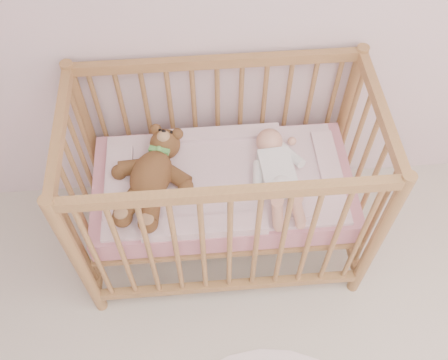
{
  "coord_description": "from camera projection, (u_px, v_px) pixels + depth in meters",
  "views": [
    {
      "loc": [
        -0.5,
        0.26,
        2.46
      ],
      "look_at": [
        -0.4,
        1.55,
        0.62
      ],
      "focal_mm": 40.0,
      "sensor_mm": 36.0,
      "label": 1
    }
  ],
  "objects": [
    {
      "name": "blanket",
      "position": [
        223.0,
        179.0,
        2.32
      ],
      "size": [
        1.1,
        0.58,
        0.06
      ],
      "primitive_type": null,
      "color": "pink",
      "rests_on": "mattress"
    },
    {
      "name": "teddy_bear",
      "position": [
        151.0,
        176.0,
        2.23
      ],
      "size": [
        0.56,
        0.67,
        0.16
      ],
      "primitive_type": null,
      "rotation": [
        0.0,
        0.0,
        -0.33
      ],
      "color": "brown",
      "rests_on": "blanket"
    },
    {
      "name": "mattress",
      "position": [
        223.0,
        188.0,
        2.39
      ],
      "size": [
        1.22,
        0.62,
        0.13
      ],
      "primitive_type": "cube",
      "color": "pink",
      "rests_on": "crib"
    },
    {
      "name": "crib",
      "position": [
        223.0,
        186.0,
        2.37
      ],
      "size": [
        1.36,
        0.76,
        1.0
      ],
      "primitive_type": null,
      "color": "tan",
      "rests_on": "floor"
    },
    {
      "name": "baby",
      "position": [
        277.0,
        169.0,
        2.26
      ],
      "size": [
        0.31,
        0.58,
        0.14
      ],
      "primitive_type": null,
      "rotation": [
        0.0,
        0.0,
        0.07
      ],
      "color": "white",
      "rests_on": "blanket"
    }
  ]
}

